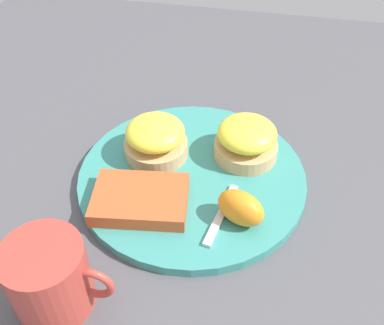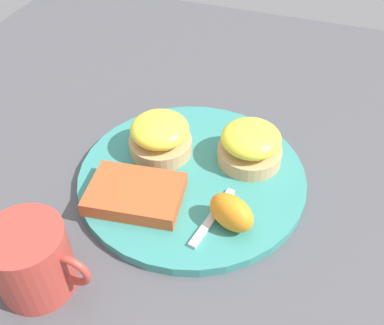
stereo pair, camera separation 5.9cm
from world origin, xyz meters
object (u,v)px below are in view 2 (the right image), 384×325
at_px(sandwich_benedict_right, 160,136).
at_px(hashbrown_patty, 135,194).
at_px(cup, 32,260).
at_px(orange_wedge, 231,212).
at_px(fork, 234,187).
at_px(sandwich_benedict_left, 250,145).

xyz_separation_m(sandwich_benedict_right, hashbrown_patty, (0.01, -0.10, -0.02)).
bearing_deg(cup, hashbrown_patty, 68.77).
relative_size(sandwich_benedict_right, orange_wedge, 1.47).
relative_size(hashbrown_patty, cup, 1.03).
xyz_separation_m(hashbrown_patty, orange_wedge, (0.12, 0.00, 0.01)).
height_order(sandwich_benedict_right, hashbrown_patty, sandwich_benedict_right).
bearing_deg(sandwich_benedict_right, hashbrown_patty, -86.94).
bearing_deg(hashbrown_patty, orange_wedge, 0.15).
bearing_deg(orange_wedge, fork, 100.89).
bearing_deg(hashbrown_patty, fork, 28.12).
xyz_separation_m(hashbrown_patty, fork, (0.11, 0.06, -0.01)).
xyz_separation_m(sandwich_benedict_left, sandwich_benedict_right, (-0.12, -0.02, 0.00)).
xyz_separation_m(sandwich_benedict_left, orange_wedge, (0.01, -0.12, -0.01)).
bearing_deg(orange_wedge, sandwich_benedict_right, 143.38).
relative_size(fork, cup, 1.71).
relative_size(sandwich_benedict_right, cup, 0.78).
xyz_separation_m(fork, cup, (-0.17, -0.20, 0.03)).
distance_m(sandwich_benedict_right, orange_wedge, 0.16).
bearing_deg(fork, orange_wedge, -79.11).
bearing_deg(sandwich_benedict_right, fork, -17.11).
distance_m(hashbrown_patty, orange_wedge, 0.13).
bearing_deg(sandwich_benedict_left, orange_wedge, -86.57).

